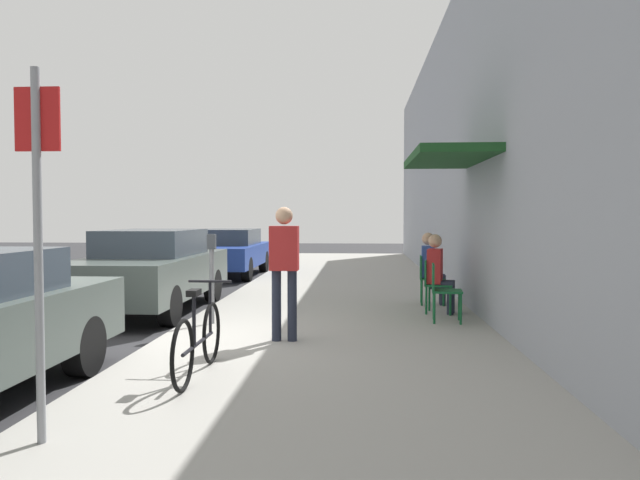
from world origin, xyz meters
TOP-DOWN VIEW (x-y plane):
  - ground_plane at (0.00, 0.00)m, footprint 60.00×60.00m
  - sidewalk_slab at (2.25, 2.00)m, footprint 4.50×32.00m
  - building_facade at (4.65, 2.00)m, footprint 1.40×32.00m
  - parked_car_1 at (-1.10, 2.99)m, footprint 1.80×4.40m
  - parked_car_2 at (-1.10, 9.37)m, footprint 1.80×4.40m
  - parking_meter at (0.45, 1.23)m, footprint 0.12×0.10m
  - street_sign at (0.40, -3.41)m, footprint 0.32×0.06m
  - bicycle_0 at (1.03, -1.63)m, footprint 0.46×1.71m
  - cafe_chair_0 at (3.85, 1.58)m, footprint 0.48×0.48m
  - cafe_chair_1 at (3.85, 2.41)m, footprint 0.53×0.53m
  - seated_patron_1 at (3.91, 2.40)m, footprint 0.49×0.44m
  - cafe_chair_2 at (3.85, 3.38)m, footprint 0.47×0.47m
  - seated_patron_2 at (3.91, 3.38)m, footprint 0.45×0.38m
  - pedestrian_standing at (1.67, 0.08)m, footprint 0.36×0.22m

SIDE VIEW (x-z plane):
  - ground_plane at x=0.00m, z-range 0.00..0.00m
  - sidewalk_slab at x=2.25m, z-range 0.00..0.12m
  - bicycle_0 at x=1.03m, z-range 0.03..0.93m
  - cafe_chair_0 at x=3.85m, z-range 0.19..1.06m
  - cafe_chair_1 at x=3.85m, z-range 0.19..1.06m
  - cafe_chair_2 at x=3.85m, z-range 0.19..1.06m
  - parked_car_2 at x=-1.10m, z-range 0.03..1.37m
  - parked_car_1 at x=-1.10m, z-range 0.03..1.49m
  - seated_patron_1 at x=3.91m, z-range 0.17..1.46m
  - seated_patron_2 at x=3.91m, z-range 0.17..1.46m
  - parking_meter at x=0.45m, z-range 0.23..1.55m
  - pedestrian_standing at x=1.67m, z-range 0.27..1.97m
  - street_sign at x=0.40m, z-range 0.34..2.94m
  - building_facade at x=4.65m, z-range 0.00..6.19m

